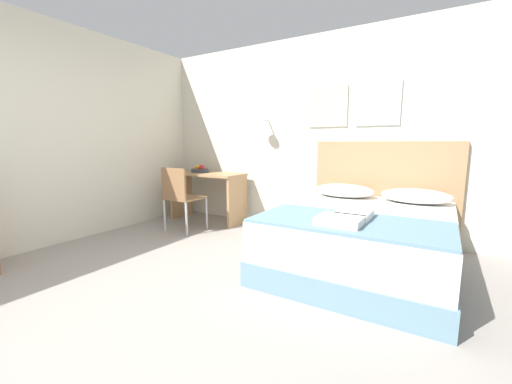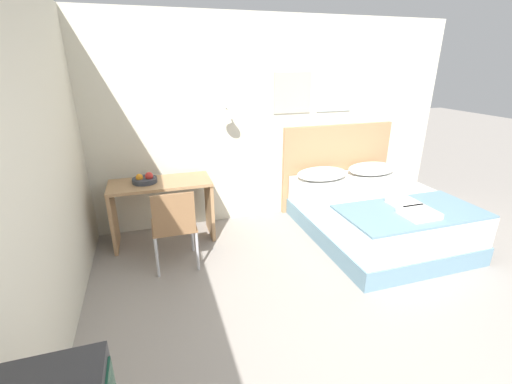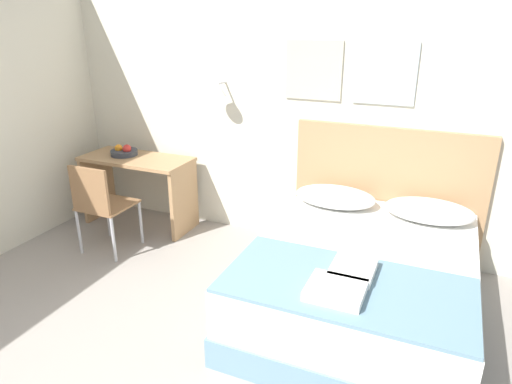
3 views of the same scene
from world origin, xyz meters
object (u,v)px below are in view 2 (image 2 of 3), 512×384
object	(u,v)px
throw_blanket	(411,211)
folded_towel_near_foot	(404,203)
desk_chair	(174,223)
pillow_left	(322,174)
pillow_right	(372,169)
fruit_bowl	(145,179)
desk	(162,200)
headboard	(336,167)
bed	(375,215)
folded_towel_mid_bed	(419,213)

from	to	relation	value
throw_blanket	folded_towel_near_foot	xyz separation A→B (m)	(0.01, 0.14, 0.04)
desk_chair	throw_blanket	bearing A→B (deg)	-13.21
pillow_left	desk_chair	distance (m)	2.18
pillow_right	fruit_bowl	distance (m)	3.11
throw_blanket	desk	bearing A→B (deg)	153.46
desk	fruit_bowl	xyz separation A→B (m)	(-0.17, 0.02, 0.27)
desk	fruit_bowl	distance (m)	0.32
pillow_right	folded_towel_near_foot	distance (m)	1.21
headboard	folded_towel_near_foot	world-z (taller)	headboard
bed	desk	bearing A→B (deg)	164.69
pillow_right	folded_towel_mid_bed	xyz separation A→B (m)	(-0.43, -1.43, -0.02)
pillow_right	folded_towel_mid_bed	bearing A→B (deg)	-106.69
folded_towel_near_foot	fruit_bowl	world-z (taller)	fruit_bowl
desk_chair	folded_towel_mid_bed	bearing A→B (deg)	-16.43
folded_towel_near_foot	fruit_bowl	bearing A→B (deg)	157.07
pillow_right	headboard	bearing A→B (deg)	142.36
pillow_left	throw_blanket	xyz separation A→B (m)	(0.40, -1.29, -0.07)
folded_towel_mid_bed	desk	xyz separation A→B (m)	(-2.51, 1.41, -0.09)
folded_towel_near_foot	pillow_left	bearing A→B (deg)	109.58
headboard	fruit_bowl	xyz separation A→B (m)	(-2.71, -0.30, 0.18)
bed	headboard	size ratio (longest dim) A/B	1.16
headboard	fruit_bowl	distance (m)	2.73
pillow_left	pillow_right	world-z (taller)	same
pillow_right	folded_towel_near_foot	xyz separation A→B (m)	(-0.38, -1.15, -0.02)
folded_towel_near_foot	desk	bearing A→B (deg)	156.11
headboard	bed	bearing A→B (deg)	-90.00
headboard	fruit_bowl	world-z (taller)	headboard
folded_towel_mid_bed	throw_blanket	bearing A→B (deg)	77.40
desk	fruit_bowl	world-z (taller)	fruit_bowl
bed	throw_blanket	world-z (taller)	throw_blanket
pillow_right	desk_chair	xyz separation A→B (m)	(-2.85, -0.71, -0.12)
bed	folded_towel_mid_bed	xyz separation A→B (m)	(-0.03, -0.71, 0.34)
desk_chair	headboard	bearing A→B (deg)	22.48
headboard	folded_towel_near_foot	distance (m)	1.46
bed	desk	distance (m)	2.65
throw_blanket	desk_chair	xyz separation A→B (m)	(-2.46, 0.58, -0.05)
pillow_right	desk_chair	world-z (taller)	desk_chair
headboard	throw_blanket	distance (m)	1.59
throw_blanket	folded_towel_near_foot	bearing A→B (deg)	84.92
bed	throw_blanket	bearing A→B (deg)	-90.00
bed	folded_towel_near_foot	xyz separation A→B (m)	(0.01, -0.44, 0.34)
pillow_right	fruit_bowl	bearing A→B (deg)	179.97
throw_blanket	folded_towel_near_foot	size ratio (longest dim) A/B	4.88
fruit_bowl	throw_blanket	bearing A→B (deg)	-25.45
folded_towel_near_foot	desk	world-z (taller)	desk
bed	folded_towel_near_foot	size ratio (longest dim) A/B	6.28
desk_chair	fruit_bowl	xyz separation A→B (m)	(-0.25, 0.71, 0.27)
headboard	desk	bearing A→B (deg)	-172.74
throw_blanket	fruit_bowl	xyz separation A→B (m)	(-2.71, 1.29, 0.22)
headboard	throw_blanket	size ratio (longest dim) A/B	1.11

